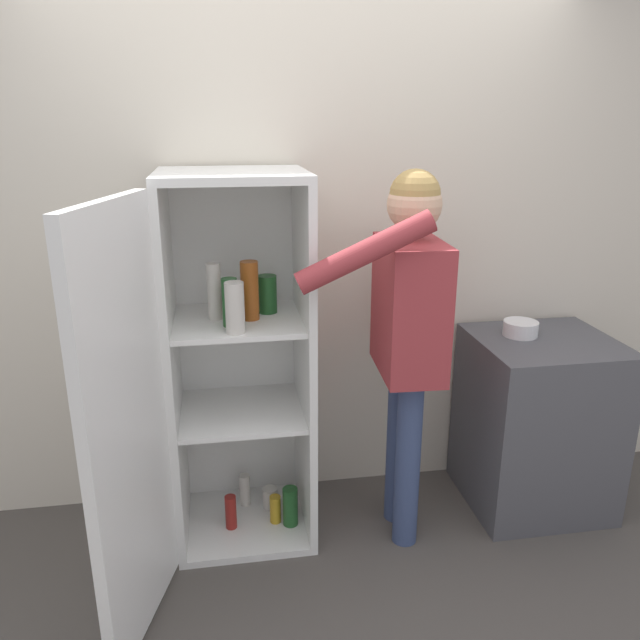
% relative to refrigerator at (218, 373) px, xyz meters
% --- Properties ---
extents(ground_plane, '(12.00, 12.00, 0.00)m').
position_rel_refrigerator_xyz_m(ground_plane, '(0.44, -0.55, -0.85)').
color(ground_plane, '#4C4742').
extents(wall_back, '(7.00, 0.06, 2.55)m').
position_rel_refrigerator_xyz_m(wall_back, '(0.44, 0.43, 0.43)').
color(wall_back, beige).
rests_on(wall_back, ground_plane).
extents(refrigerator, '(0.84, 1.18, 1.70)m').
position_rel_refrigerator_xyz_m(refrigerator, '(0.00, 0.00, 0.00)').
color(refrigerator, white).
rests_on(refrigerator, ground_plane).
extents(person, '(0.67, 0.59, 1.71)m').
position_rel_refrigerator_xyz_m(person, '(0.82, -0.06, 0.24)').
color(person, '#384770').
rests_on(person, ground_plane).
extents(counter, '(0.67, 0.62, 0.89)m').
position_rel_refrigerator_xyz_m(counter, '(1.57, 0.07, -0.40)').
color(counter, '#4C4C51').
rests_on(counter, ground_plane).
extents(bowl, '(0.17, 0.17, 0.07)m').
position_rel_refrigerator_xyz_m(bowl, '(1.47, 0.15, 0.07)').
color(bowl, white).
rests_on(bowl, counter).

